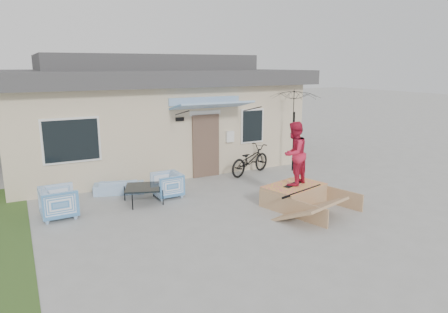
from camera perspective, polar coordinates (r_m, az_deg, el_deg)
name	(u,v)px	position (r m, az deg, el deg)	size (l,w,h in m)	color
ground	(248,228)	(9.52, 3.46, -10.00)	(90.00, 90.00, 0.00)	gray
house	(145,110)	(16.25, -11.16, 6.41)	(10.80, 8.49, 4.10)	beige
loveseat	(119,184)	(12.24, -14.63, -3.76)	(1.44, 0.42, 0.56)	#3779BC
armchair_left	(59,201)	(10.76, -22.32, -5.80)	(0.83, 0.78, 0.86)	#3779BC
armchair_right	(167,184)	(11.60, -8.05, -3.82)	(0.76, 0.71, 0.78)	#3779BC
coffee_table	(143,195)	(11.27, -11.33, -5.31)	(0.93, 0.93, 0.46)	black
bicycle	(250,157)	(13.84, 3.70, -0.03)	(0.67, 1.92, 1.23)	black
patio_umbrella	(294,122)	(14.29, 9.89, 4.83)	(2.15, 2.06, 2.20)	black
skate_ramp	(294,195)	(11.09, 9.87, -5.35)	(1.59, 2.11, 0.53)	#A98058
skateboard	(293,184)	(11.04, 9.71, -3.88)	(0.73, 0.18, 0.05)	black
skater	(294,153)	(10.82, 9.88, 0.55)	(0.83, 0.64, 1.70)	#C31D3C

